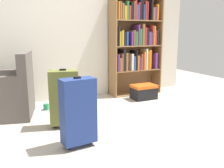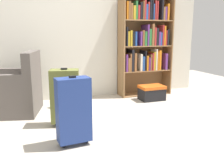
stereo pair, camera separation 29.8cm
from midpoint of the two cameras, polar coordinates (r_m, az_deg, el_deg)
The scene contains 8 objects.
ground_plane at distance 2.85m, azimuth 6.23°, elevation -12.29°, with size 7.95×7.95×0.00m, color #B2A899.
back_wall at distance 4.45m, azimuth -4.75°, elevation 13.61°, with size 4.54×0.10×2.60m, color beige.
bookshelf at distance 4.65m, azimuth 9.45°, elevation 9.87°, with size 0.98×0.34×1.82m.
armchair at distance 3.78m, azimuth -19.29°, elevation -1.75°, with size 0.85×0.85×0.90m.
mug at distance 3.94m, azimuth -11.51°, elevation -4.81°, with size 0.12×0.08×0.10m.
storage_box at distance 4.38m, azimuth 11.14°, elevation -1.92°, with size 0.42×0.30×0.26m.
suitcase_olive at distance 3.11m, azimuth -8.16°, elevation -2.81°, with size 0.39×0.30×0.74m.
suitcase_navy_blue at distance 2.54m, azimuth -5.61°, elevation -6.08°, with size 0.36×0.21×0.74m.
Camera 2 is at (-1.02, -2.39, 1.17)m, focal length 39.40 mm.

